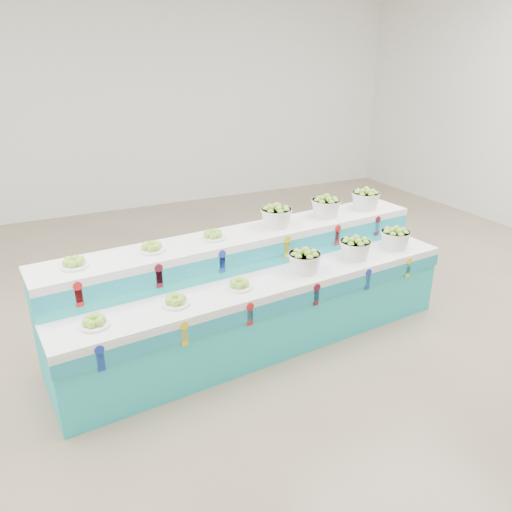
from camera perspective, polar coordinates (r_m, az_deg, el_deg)
name	(u,v)px	position (r m, az deg, el deg)	size (l,w,h in m)	color
ground	(271,341)	(4.93, 1.77, -9.64)	(10.00, 10.00, 0.00)	#746551
back_wall	(132,90)	(8.92, -13.95, 17.90)	(10.00, 10.00, 0.00)	silver
display_stand	(256,291)	(4.73, 0.00, -4.03)	(3.88, 1.00, 1.02)	#26C0C5
plate_lower_left	(94,321)	(3.91, -18.04, -7.08)	(0.23, 0.23, 0.09)	white
plate_lower_mid	(175,300)	(4.07, -9.20, -4.99)	(0.23, 0.23, 0.09)	white
plate_lower_right	(239,284)	(4.29, -1.95, -3.17)	(0.23, 0.23, 0.09)	white
basket_lower_left	(304,260)	(4.61, 5.55, -0.51)	(0.30, 0.30, 0.22)	silver
basket_lower_mid	(355,248)	(4.98, 11.26, 0.94)	(0.30, 0.30, 0.22)	silver
basket_lower_right	(395,238)	(5.34, 15.62, 2.03)	(0.30, 0.30, 0.22)	silver
plate_upper_left	(74,262)	(4.21, -20.14, -0.65)	(0.23, 0.23, 0.09)	white
plate_upper_mid	(151,247)	(4.36, -11.87, 1.06)	(0.23, 0.23, 0.09)	white
plate_upper_right	(213,234)	(4.57, -4.95, 2.47)	(0.23, 0.23, 0.09)	white
basket_upper_left	(276,216)	(4.87, 2.33, 4.63)	(0.30, 0.30, 0.22)	silver
basket_upper_mid	(326,206)	(5.22, 8.01, 5.67)	(0.30, 0.30, 0.22)	silver
basket_upper_right	(366,199)	(5.57, 12.41, 6.43)	(0.30, 0.30, 0.22)	silver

